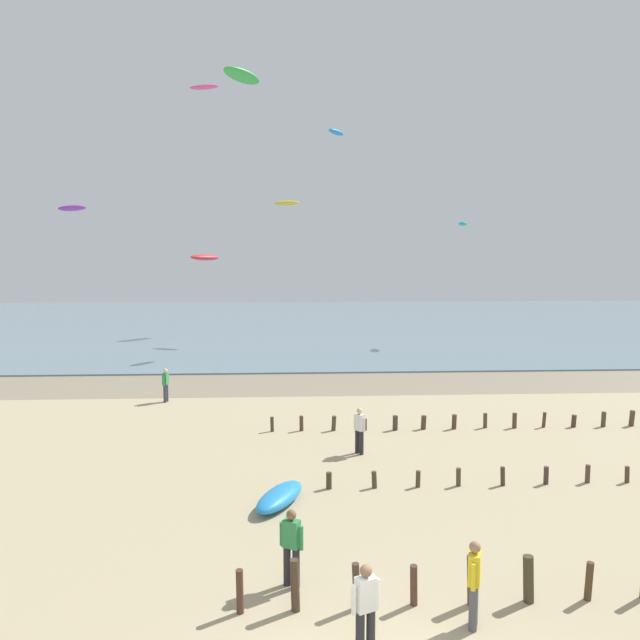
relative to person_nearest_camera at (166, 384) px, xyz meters
The scene contains 17 objects.
wet_sand_strip 8.62m from the person_nearest_camera, 28.42° to the left, with size 120.00×6.45×0.01m, color gray.
sea 42.98m from the person_nearest_camera, 79.90° to the left, with size 160.00×70.00×0.10m, color slate.
groyne_near 22.60m from the person_nearest_camera, 54.63° to the right, with size 15.67×0.31×1.08m.
groyne_far 16.05m from the person_nearest_camera, 20.44° to the right, with size 19.52×0.36×0.69m.
person_nearest_camera is the anchor object (origin of this frame).
person_mid_beach 21.50m from the person_nearest_camera, 63.17° to the right, with size 0.34×0.54×1.71m.
person_by_waterline 21.31m from the person_nearest_camera, 69.33° to the right, with size 0.53×0.34×1.71m.
person_left_flank 12.35m from the person_nearest_camera, 44.74° to the right, with size 0.39×0.47×1.71m.
person_right_flank 18.62m from the person_nearest_camera, 70.44° to the right, with size 0.51×0.37×1.71m.
grounded_kite 14.46m from the person_nearest_camera, 65.80° to the right, with size 2.40×0.87×0.48m, color #2384D1.
kite_aloft_1 15.17m from the person_nearest_camera, 51.59° to the right, with size 2.12×0.68×0.34m, color green.
kite_aloft_3 19.18m from the person_nearest_camera, 83.40° to the left, with size 1.94×0.62×0.31m, color #E54C99.
kite_aloft_4 28.47m from the person_nearest_camera, 93.58° to the left, with size 3.57×1.14×0.57m, color red.
kite_aloft_5 27.43m from the person_nearest_camera, 62.23° to the left, with size 2.25×0.72×0.36m, color #2384D1.
kite_aloft_6 22.17m from the person_nearest_camera, 121.28° to the left, with size 2.84×0.91×0.45m, color purple.
kite_aloft_7 31.58m from the person_nearest_camera, 44.95° to the left, with size 1.94×0.62×0.31m, color #19B2B7.
kite_aloft_8 27.17m from the person_nearest_camera, 75.67° to the left, with size 2.48×0.79×0.40m, color yellow.
Camera 1 is at (-1.35, -8.79, 6.94)m, focal length 33.27 mm.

